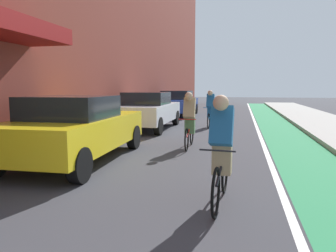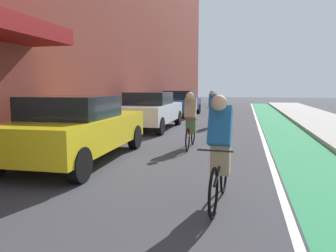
% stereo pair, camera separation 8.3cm
% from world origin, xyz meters
% --- Properties ---
extents(ground_plane, '(87.99, 87.99, 0.00)m').
position_xyz_m(ground_plane, '(0.00, 16.00, 0.00)').
color(ground_plane, '#38383D').
extents(bike_lane_paint, '(1.60, 39.99, 0.00)m').
position_xyz_m(bike_lane_paint, '(2.80, 18.00, 0.00)').
color(bike_lane_paint, '#2D8451').
rests_on(bike_lane_paint, ground).
extents(lane_divider_stripe, '(0.12, 39.99, 0.00)m').
position_xyz_m(lane_divider_stripe, '(1.90, 18.00, 0.00)').
color(lane_divider_stripe, white).
rests_on(lane_divider_stripe, ground).
extents(sidewalk_right, '(2.95, 39.99, 0.14)m').
position_xyz_m(sidewalk_right, '(5.08, 18.00, 0.07)').
color(sidewalk_right, '#A8A59E').
rests_on(sidewalk_right, ground).
extents(parked_sedan_yellow_cab, '(2.16, 4.45, 1.53)m').
position_xyz_m(parked_sedan_yellow_cab, '(-2.55, 9.66, 0.79)').
color(parked_sedan_yellow_cab, yellow).
rests_on(parked_sedan_yellow_cab, ground).
extents(parked_sedan_white, '(1.95, 4.39, 1.53)m').
position_xyz_m(parked_sedan_white, '(-2.55, 15.55, 0.79)').
color(parked_sedan_white, silver).
rests_on(parked_sedan_white, ground).
extents(parked_sedan_blue, '(1.89, 4.74, 1.53)m').
position_xyz_m(parked_sedan_blue, '(-2.55, 21.78, 0.79)').
color(parked_sedan_blue, navy).
rests_on(parked_sedan_blue, ground).
extents(cyclist_mid, '(0.48, 1.73, 1.62)m').
position_xyz_m(cyclist_mid, '(0.95, 7.68, 0.85)').
color(cyclist_mid, black).
rests_on(cyclist_mid, ground).
extents(cyclist_trailing, '(0.48, 1.68, 1.59)m').
position_xyz_m(cyclist_trailing, '(-0.21, 11.89, 0.84)').
color(cyclist_trailing, black).
rests_on(cyclist_trailing, ground).
extents(cyclist_far, '(0.48, 1.70, 1.60)m').
position_xyz_m(cyclist_far, '(-0.08, 16.71, 0.85)').
color(cyclist_far, black).
rests_on(cyclist_far, ground).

